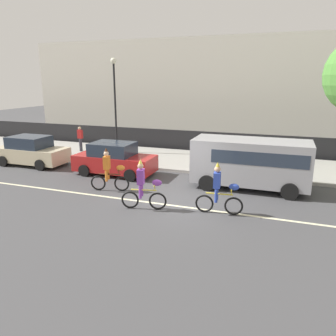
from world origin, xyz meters
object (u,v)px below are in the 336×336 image
Objects in this scene: parked_car_beige at (31,151)px; pedestrian_onlooker at (80,138)px; street_lamp_post at (115,92)px; parked_car_red at (114,159)px; parade_cyclist_purple at (144,188)px; parade_cyclist_cobalt at (220,192)px; parked_van_grey at (252,160)px; parade_cyclist_orange at (110,172)px.

pedestrian_onlooker is (0.88, 3.53, 0.23)m from parked_car_beige.
parked_car_red is at bearing -63.21° from street_lamp_post.
parade_cyclist_cobalt is (2.73, 0.51, 0.00)m from parade_cyclist_purple.
pedestrian_onlooker is (-7.84, 7.51, 0.17)m from parade_cyclist_purple.
street_lamp_post is at bearing 116.79° from parked_car_red.
pedestrian_onlooker reaches higher than parked_car_beige.
parade_cyclist_purple is 0.38× the size of parked_van_grey.
parked_car_red is (-6.82, -0.05, -0.50)m from parked_van_grey.
parade_cyclist_orange is 2.67m from parade_cyclist_purple.
parked_van_grey reaches higher than pedestrian_onlooker.
pedestrian_onlooker is (-5.60, 6.07, 0.17)m from parade_cyclist_orange.
street_lamp_post is (-8.21, 7.59, 3.15)m from parade_cyclist_cobalt.
parked_van_grey is 1.22× the size of parked_car_red.
parade_cyclist_orange is at bearing -21.40° from parked_car_beige.
parade_cyclist_cobalt is 6.91m from parked_car_red.
parade_cyclist_cobalt is (4.97, -0.93, 0.00)m from parade_cyclist_orange.
parked_van_grey is at bearing 77.21° from parade_cyclist_cobalt.
parade_cyclist_cobalt is 0.47× the size of parked_car_red.
parked_car_red is at bearing 151.30° from parade_cyclist_cobalt.
street_lamp_post reaches higher than pedestrian_onlooker.
pedestrian_onlooker is at bearing 76.00° from parked_car_beige.
pedestrian_onlooker is at bearing 136.24° from parade_cyclist_purple.
parade_cyclist_purple is (2.25, -1.44, 0.00)m from parade_cyclist_orange.
parade_cyclist_orange is 1.00× the size of parade_cyclist_purple.
parade_cyclist_cobalt is 1.19× the size of pedestrian_onlooker.
parked_car_beige is at bearing -128.10° from street_lamp_post.
parked_van_grey is 10.28m from street_lamp_post.
pedestrian_onlooker is at bearing -165.86° from street_lamp_post.
parked_van_grey is 1.22× the size of parked_car_beige.
street_lamp_post is (-8.98, 4.22, 2.71)m from parked_van_grey.
parade_cyclist_purple is 10.86m from pedestrian_onlooker.
parade_cyclist_orange reaches higher than parked_car_red.
parade_cyclist_purple is 10.28m from street_lamp_post.
parade_cyclist_cobalt is 0.47× the size of parked_car_beige.
parked_car_beige is 2.53× the size of pedestrian_onlooker.
parked_car_beige is (-11.45, 3.46, -0.06)m from parade_cyclist_cobalt.
parade_cyclist_cobalt is at bearing -16.84° from parked_car_beige.
parade_cyclist_purple is at bearing -169.37° from parade_cyclist_cobalt.
parked_van_grey reaches higher than parked_car_red.
parade_cyclist_orange is 1.19× the size of pedestrian_onlooker.
street_lamp_post reaches higher than parade_cyclist_orange.
parked_car_red is 0.70× the size of street_lamp_post.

